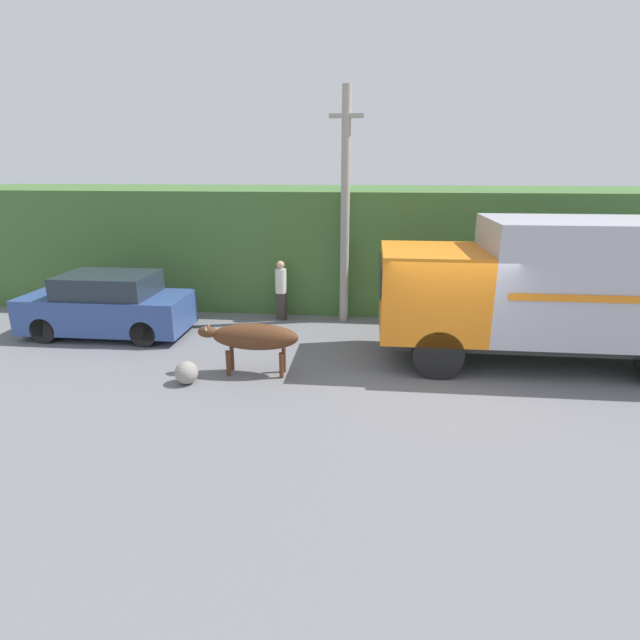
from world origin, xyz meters
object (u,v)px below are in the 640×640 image
parked_suv (107,306)px  pedestrian_on_hill (281,287)px  roadside_rock (187,373)px  utility_pole (345,206)px  cargo_truck (561,287)px  brown_cow (253,337)px

parked_suv → pedestrian_on_hill: 4.66m
roadside_rock → utility_pole: bearing=58.0°
pedestrian_on_hill → roadside_rock: pedestrian_on_hill is taller
cargo_truck → parked_suv: cargo_truck is taller
pedestrian_on_hill → roadside_rock: size_ratio=3.62×
brown_cow → parked_suv: 4.90m
cargo_truck → utility_pole: size_ratio=1.18×
brown_cow → utility_pole: size_ratio=0.35×
parked_suv → pedestrian_on_hill: (4.28, 1.83, 0.16)m
cargo_truck → pedestrian_on_hill: bearing=158.7°
cargo_truck → pedestrian_on_hill: cargo_truck is taller
pedestrian_on_hill → roadside_rock: 4.82m
brown_cow → roadside_rock: brown_cow is taller
roadside_rock → parked_suv: bearing=138.2°
pedestrian_on_hill → utility_pole: utility_pole is taller
cargo_truck → brown_cow: (-6.56, -1.24, -0.96)m
brown_cow → roadside_rock: (-1.27, -0.64, -0.60)m
utility_pole → roadside_rock: bearing=-122.0°
utility_pole → roadside_rock: size_ratio=13.20×
parked_suv → roadside_rock: 4.23m
brown_cow → pedestrian_on_hill: (-0.12, 3.99, 0.12)m
cargo_truck → brown_cow: bearing=-168.2°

